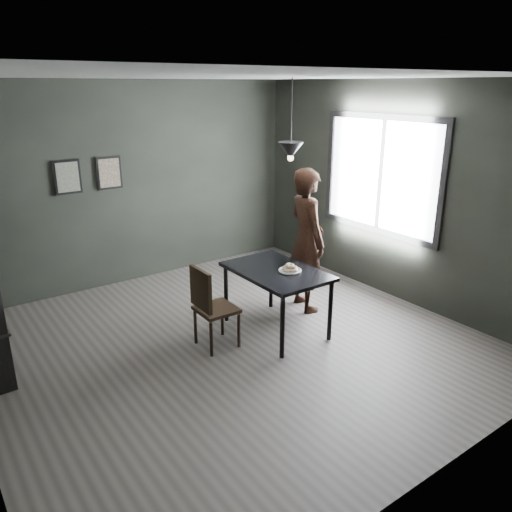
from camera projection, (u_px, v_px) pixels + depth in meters
ground at (233, 344)px, 5.54m from camera, size 5.00×5.00×0.00m
back_wall at (134, 184)px, 7.00m from camera, size 5.00×0.10×2.80m
ceiling at (229, 76)px, 4.62m from camera, size 5.00×5.00×0.02m
window_assembly at (381, 175)px, 6.53m from camera, size 0.04×1.96×1.56m
cafe_table at (276, 276)px, 5.65m from camera, size 0.80×1.20×0.75m
white_plate at (290, 271)px, 5.57m from camera, size 0.23×0.23×0.01m
donut_pile at (290, 268)px, 5.56m from camera, size 0.20×0.20×0.08m
woman at (307, 240)px, 6.18m from camera, size 0.57×0.74×1.80m
wood_chair at (209, 303)px, 5.30m from camera, size 0.41×0.41×0.93m
pendant_lamp at (291, 150)px, 5.41m from camera, size 0.28×0.28×0.86m
framed_print_left at (67, 177)px, 6.41m from camera, size 0.34×0.04×0.44m
framed_print_right at (109, 173)px, 6.71m from camera, size 0.34×0.04×0.44m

